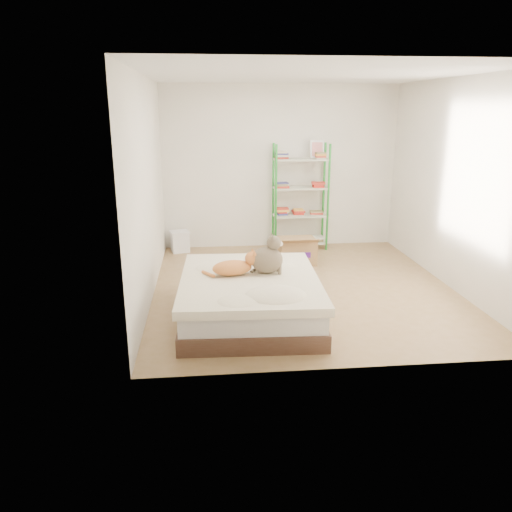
{
  "coord_description": "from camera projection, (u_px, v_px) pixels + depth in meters",
  "views": [
    {
      "loc": [
        -1.22,
        -5.98,
        2.23
      ],
      "look_at": [
        -0.67,
        -0.6,
        0.62
      ],
      "focal_mm": 35.0,
      "sensor_mm": 36.0,
      "label": 1
    }
  ],
  "objects": [
    {
      "name": "cardboard_box",
      "position": [
        297.0,
        251.0,
        7.42
      ],
      "size": [
        0.54,
        0.52,
        0.43
      ],
      "rotation": [
        0.0,
        0.0,
        0.02
      ],
      "color": "tan",
      "rests_on": "ground"
    },
    {
      "name": "white_bin",
      "position": [
        180.0,
        241.0,
        8.01
      ],
      "size": [
        0.35,
        0.33,
        0.34
      ],
      "rotation": [
        0.0,
        0.0,
        0.24
      ],
      "color": "white",
      "rests_on": "ground"
    },
    {
      "name": "shelf_unit",
      "position": [
        301.0,
        199.0,
        8.04
      ],
      "size": [
        0.88,
        0.36,
        1.74
      ],
      "color": "green",
      "rests_on": "ground"
    },
    {
      "name": "bed",
      "position": [
        250.0,
        298.0,
        5.45
      ],
      "size": [
        1.56,
        1.91,
        0.47
      ],
      "rotation": [
        0.0,
        0.0,
        -0.04
      ],
      "color": "#4E2E21",
      "rests_on": "ground"
    },
    {
      "name": "grey_cat",
      "position": [
        267.0,
        254.0,
        5.47
      ],
      "size": [
        0.39,
        0.33,
        0.43
      ],
      "primitive_type": null,
      "rotation": [
        0.0,
        0.0,
        1.53
      ],
      "color": "gray",
      "rests_on": "bed"
    },
    {
      "name": "orange_cat",
      "position": [
        232.0,
        266.0,
        5.43
      ],
      "size": [
        0.55,
        0.35,
        0.21
      ],
      "primitive_type": null,
      "rotation": [
        0.0,
        0.0,
        0.14
      ],
      "color": "orange",
      "rests_on": "bed"
    },
    {
      "name": "room",
      "position": [
        306.0,
        187.0,
        6.08
      ],
      "size": [
        3.81,
        4.21,
        2.61
      ],
      "color": "tan",
      "rests_on": "ground"
    }
  ]
}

